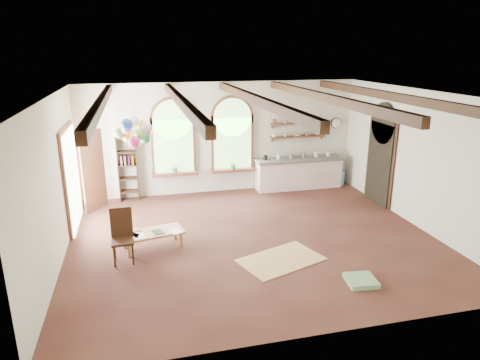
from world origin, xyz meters
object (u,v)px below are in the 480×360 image
object	(u,v)px
balloon_cluster	(135,131)
coffee_table	(153,234)
kitchen_counter	(299,173)
side_chair	(123,247)

from	to	relation	value
balloon_cluster	coffee_table	bearing A→B (deg)	-79.12
kitchen_counter	coffee_table	world-z (taller)	kitchen_counter
kitchen_counter	side_chair	size ratio (longest dim) A/B	2.46
side_chair	balloon_cluster	distance (m)	2.59
kitchen_counter	coffee_table	distance (m)	5.49
coffee_table	balloon_cluster	bearing A→B (deg)	100.88
kitchen_counter	side_chair	world-z (taller)	side_chair
coffee_table	side_chair	bearing A→B (deg)	-140.82
kitchen_counter	coffee_table	bearing A→B (deg)	-145.14
kitchen_counter	side_chair	distance (m)	6.26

